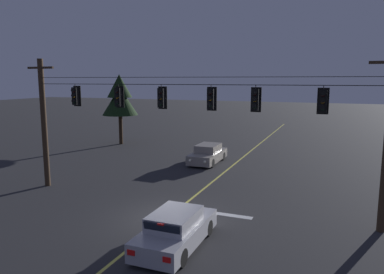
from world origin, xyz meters
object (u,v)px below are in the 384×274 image
object	(u,v)px
traffic_light_centre	(161,98)
car_oncoming_lead	(208,154)
traffic_light_far_right	(323,101)
traffic_light_leftmost	(75,96)
traffic_light_rightmost	(255,100)
traffic_light_right_inner	(211,99)
car_waiting_near_lane	(176,230)
traffic_light_left_inner	(118,97)
tree_verge_near	(120,97)

from	to	relation	value
traffic_light_centre	car_oncoming_lead	xyz separation A→B (m)	(-0.79, 9.24, -4.68)
traffic_light_far_right	car_oncoming_lead	xyz separation A→B (m)	(-8.32, 9.24, -4.68)
traffic_light_leftmost	traffic_light_rightmost	bearing A→B (deg)	0.00
traffic_light_right_inner	car_waiting_near_lane	xyz separation A→B (m)	(0.17, -4.40, -4.68)
traffic_light_far_right	car_waiting_near_lane	distance (m)	8.00
traffic_light_left_inner	traffic_light_centre	world-z (taller)	same
traffic_light_centre	traffic_light_rightmost	size ratio (longest dim) A/B	1.00
traffic_light_far_right	car_waiting_near_lane	size ratio (longest dim) A/B	0.28
traffic_light_left_inner	car_oncoming_lead	size ratio (longest dim) A/B	0.28
tree_verge_near	car_oncoming_lead	bearing A→B (deg)	-23.09
traffic_light_leftmost	car_waiting_near_lane	distance (m)	10.25
tree_verge_near	traffic_light_leftmost	bearing A→B (deg)	-66.03
car_waiting_near_lane	traffic_light_leftmost	bearing A→B (deg)	151.15
car_waiting_near_lane	tree_verge_near	distance (m)	23.31
traffic_light_leftmost	traffic_light_far_right	world-z (taller)	same
traffic_light_leftmost	traffic_light_centre	world-z (taller)	same
traffic_light_centre	tree_verge_near	world-z (taller)	tree_verge_near
traffic_light_centre	traffic_light_far_right	distance (m)	7.53
traffic_light_far_right	car_waiting_near_lane	world-z (taller)	traffic_light_far_right
traffic_light_rightmost	car_waiting_near_lane	xyz separation A→B (m)	(-1.93, -4.40, -4.68)
traffic_light_leftmost	traffic_light_rightmost	distance (m)	9.92
traffic_light_centre	tree_verge_near	size ratio (longest dim) A/B	0.18
traffic_light_right_inner	tree_verge_near	size ratio (longest dim) A/B	0.18
car_waiting_near_lane	car_oncoming_lead	world-z (taller)	same
traffic_light_leftmost	traffic_light_far_right	distance (m)	12.77
tree_verge_near	traffic_light_right_inner	bearing A→B (deg)	-44.61
traffic_light_rightmost	car_oncoming_lead	distance (m)	11.72
traffic_light_centre	car_oncoming_lead	bearing A→B (deg)	94.88
traffic_light_far_right	tree_verge_near	world-z (taller)	tree_verge_near
car_oncoming_lead	tree_verge_near	xyz separation A→B (m)	(-10.56, 4.50, 3.93)
traffic_light_leftmost	traffic_light_centre	bearing A→B (deg)	0.00
car_oncoming_lead	car_waiting_near_lane	bearing A→B (deg)	-75.46
car_waiting_near_lane	tree_verge_near	xyz separation A→B (m)	(-14.10, 18.15, 3.93)
traffic_light_right_inner	traffic_light_far_right	size ratio (longest dim) A/B	1.00
traffic_light_centre	traffic_light_far_right	bearing A→B (deg)	0.00
traffic_light_centre	car_waiting_near_lane	bearing A→B (deg)	-58.00
traffic_light_leftmost	traffic_light_far_right	bearing A→B (deg)	0.00
traffic_light_centre	car_waiting_near_lane	xyz separation A→B (m)	(2.75, -4.40, -4.68)
traffic_light_left_inner	tree_verge_near	xyz separation A→B (m)	(-8.86, 13.75, -0.75)
traffic_light_far_right	traffic_light_leftmost	bearing A→B (deg)	180.00
traffic_light_leftmost	traffic_light_centre	xyz separation A→B (m)	(5.24, 0.00, 0.00)
traffic_light_leftmost	traffic_light_left_inner	distance (m)	2.75
traffic_light_far_right	tree_verge_near	distance (m)	23.36
tree_verge_near	traffic_light_far_right	bearing A→B (deg)	-36.06
car_oncoming_lead	traffic_light_far_right	bearing A→B (deg)	-48.02
traffic_light_centre	tree_verge_near	bearing A→B (deg)	129.54
traffic_light_left_inner	traffic_light_centre	xyz separation A→B (m)	(2.49, 0.00, 0.00)
traffic_light_right_inner	car_oncoming_lead	size ratio (longest dim) A/B	0.28
traffic_light_centre	traffic_light_left_inner	bearing A→B (deg)	180.00
traffic_light_leftmost	traffic_light_left_inner	bearing A→B (deg)	0.00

